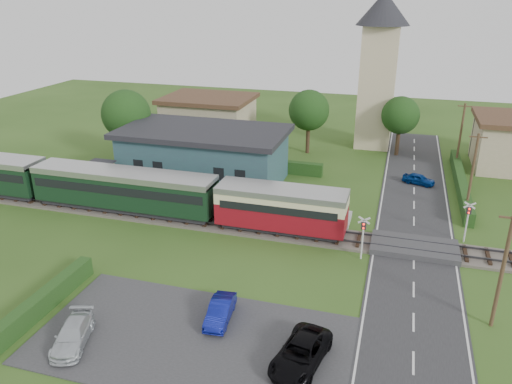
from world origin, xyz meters
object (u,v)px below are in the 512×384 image
(house_west, at_px, (209,118))
(crossing_signal_far, at_px, (468,216))
(pedestrian_near, at_px, (269,201))
(station_building, at_px, (204,155))
(train, at_px, (91,185))
(car_on_road, at_px, (419,179))
(car_park_silver, at_px, (73,335))
(car_park_blue, at_px, (220,311))
(crossing_signal_near, at_px, (363,232))
(church_tower, at_px, (379,60))
(equipment_hut, at_px, (100,176))
(pedestrian_far, at_px, (103,177))
(car_park_dark, at_px, (301,353))

(house_west, distance_m, crossing_signal_far, 35.26)
(pedestrian_near, bearing_deg, crossing_signal_far, -179.18)
(station_building, height_order, crossing_signal_far, station_building)
(train, relative_size, pedestrian_near, 28.23)
(car_on_road, xyz_separation_m, car_park_silver, (-17.82, -30.04, 0.07))
(car_park_blue, bearing_deg, crossing_signal_far, 39.21)
(crossing_signal_near, height_order, pedestrian_near, crossing_signal_near)
(church_tower, bearing_deg, car_on_road, -65.99)
(crossing_signal_far, relative_size, car_on_road, 1.07)
(pedestrian_near, bearing_deg, equipment_hut, 2.89)
(station_building, height_order, house_west, house_west)
(station_building, relative_size, car_park_blue, 4.66)
(pedestrian_far, bearing_deg, train, -140.69)
(house_west, relative_size, car_park_silver, 2.78)
(station_building, bearing_deg, car_park_silver, -84.18)
(equipment_hut, distance_m, car_on_road, 30.36)
(house_west, distance_m, car_park_dark, 42.05)
(equipment_hut, xyz_separation_m, house_west, (3.00, 19.80, 1.04))
(house_west, height_order, pedestrian_far, house_west)
(car_on_road, bearing_deg, car_park_blue, 175.13)
(car_on_road, bearing_deg, car_park_silver, 167.56)
(train, relative_size, car_park_silver, 11.12)
(train, height_order, car_on_road, train)
(train, relative_size, crossing_signal_far, 13.18)
(church_tower, bearing_deg, equipment_hut, -135.25)
(station_building, distance_m, car_park_silver, 25.32)
(equipment_hut, xyz_separation_m, crossing_signal_near, (24.40, -5.61, 0.39))
(car_on_road, height_order, pedestrian_near, pedestrian_near)
(station_building, bearing_deg, train, -127.05)
(car_park_silver, relative_size, pedestrian_far, 1.99)
(station_building, height_order, car_park_blue, station_building)
(house_west, bearing_deg, church_tower, 8.53)
(church_tower, xyz_separation_m, pedestrian_far, (-22.98, -22.41, -8.80))
(equipment_hut, height_order, car_on_road, equipment_hut)
(crossing_signal_far, bearing_deg, car_park_dark, -118.75)
(equipment_hut, relative_size, house_west, 0.24)
(crossing_signal_near, xyz_separation_m, car_on_road, (3.97, 16.34, -1.57))
(car_park_silver, relative_size, car_park_dark, 0.86)
(car_park_silver, height_order, car_park_dark, car_park_dark)
(crossing_signal_far, bearing_deg, train, -175.50)
(house_west, bearing_deg, car_park_blue, -67.65)
(house_west, relative_size, car_on_road, 3.53)
(crossing_signal_near, relative_size, pedestrian_near, 2.14)
(church_tower, relative_size, crossing_signal_near, 5.37)
(pedestrian_far, bearing_deg, house_west, 12.31)
(pedestrian_far, bearing_deg, crossing_signal_near, -82.79)
(station_building, xyz_separation_m, crossing_signal_far, (23.60, -6.60, -0.55))
(station_building, height_order, car_park_dark, station_building)
(car_park_dark, bearing_deg, equipment_hut, 152.66)
(car_park_blue, bearing_deg, crossing_signal_near, 47.53)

